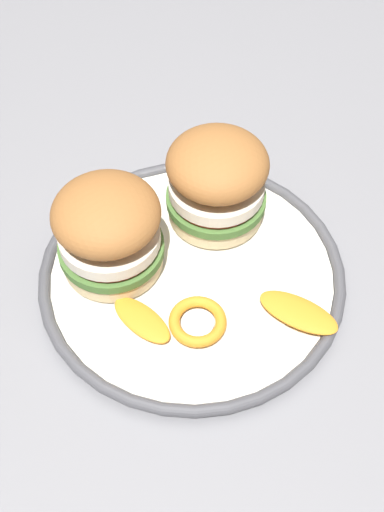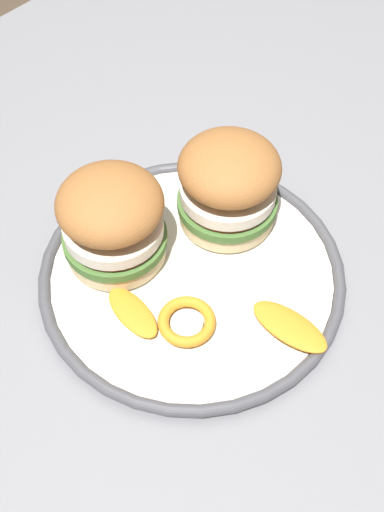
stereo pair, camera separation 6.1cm
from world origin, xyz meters
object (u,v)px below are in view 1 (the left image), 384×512
Objects in this scene: dining_table at (205,278)px; sandwich_half_right at (213,178)px; sandwich_half_left at (108,230)px; dinner_plate at (192,274)px.

dining_table is 0.15m from sandwich_half_right.
sandwich_half_left is 0.12m from sandwich_half_right.
dinner_plate is 0.10m from sandwich_half_left.
dinner_plate is at bearing 18.09° from dining_table.
sandwich_half_right is at bearing -165.10° from dining_table.
sandwich_half_left is (0.03, -0.07, 0.06)m from dinner_plate.
sandwich_half_left reaches higher than dining_table.
sandwich_half_right reaches higher than dinner_plate.
sandwich_half_left is at bearing -29.47° from dining_table.
sandwich_half_left is 0.94× the size of sandwich_half_right.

